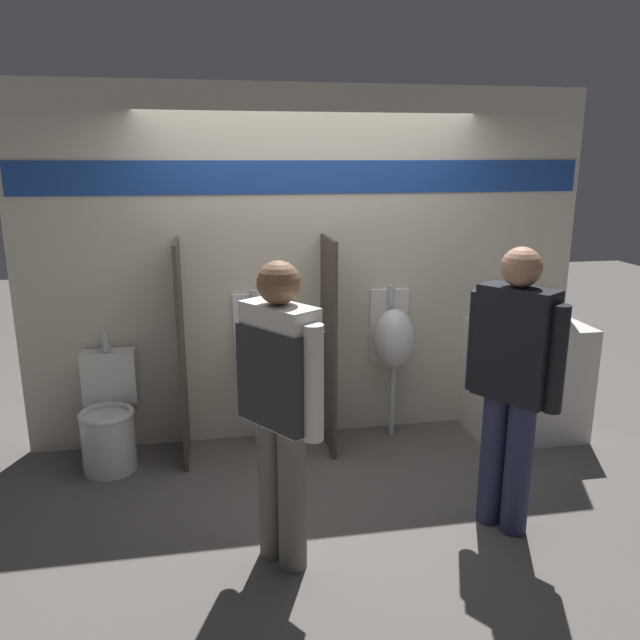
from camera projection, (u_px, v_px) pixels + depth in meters
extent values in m
plane|color=#5B5651|center=(324.00, 464.00, 4.57)|extent=(16.00, 16.00, 0.00)
cube|color=beige|center=(310.00, 268.00, 4.80)|extent=(4.34, 0.06, 2.70)
cube|color=#1E479E|center=(311.00, 177.00, 4.59)|extent=(4.25, 0.01, 0.24)
cube|color=silver|center=(526.00, 379.00, 4.99)|extent=(0.85, 0.62, 0.92)
cylinder|color=white|center=(522.00, 314.00, 4.91)|extent=(0.42, 0.42, 0.13)
cylinder|color=silver|center=(514.00, 293.00, 5.02)|extent=(0.03, 0.03, 0.14)
cube|color=#B7B7BC|center=(508.00, 329.00, 4.71)|extent=(0.07, 0.14, 0.01)
cube|color=#4C4238|center=(182.00, 353.00, 4.49)|extent=(0.03, 0.52, 1.62)
cube|color=#4C4238|center=(329.00, 345.00, 4.68)|extent=(0.03, 0.52, 1.62)
cylinder|color=silver|center=(257.00, 409.00, 4.81)|extent=(0.04, 0.04, 0.59)
ellipsoid|color=white|center=(256.00, 346.00, 4.68)|extent=(0.33, 0.30, 0.47)
cube|color=white|center=(254.00, 332.00, 4.80)|extent=(0.31, 0.02, 0.59)
cylinder|color=silver|center=(253.00, 300.00, 4.70)|extent=(0.06, 0.06, 0.16)
cylinder|color=silver|center=(392.00, 400.00, 5.00)|extent=(0.04, 0.04, 0.59)
ellipsoid|color=white|center=(394.00, 339.00, 4.87)|extent=(0.33, 0.30, 0.47)
cube|color=white|center=(389.00, 325.00, 4.99)|extent=(0.31, 0.02, 0.59)
cylinder|color=silver|center=(391.00, 295.00, 4.89)|extent=(0.06, 0.06, 0.16)
cylinder|color=white|center=(109.00, 442.00, 4.45)|extent=(0.38, 0.38, 0.41)
torus|color=white|center=(106.00, 414.00, 4.39)|extent=(0.39, 0.39, 0.04)
cube|color=white|center=(110.00, 376.00, 4.61)|extent=(0.38, 0.16, 0.39)
cylinder|color=silver|center=(106.00, 341.00, 4.52)|extent=(0.06, 0.06, 0.14)
cylinder|color=#666056|center=(292.00, 499.00, 3.33)|extent=(0.15, 0.15, 0.82)
cylinder|color=#666056|center=(272.00, 488.00, 3.44)|extent=(0.15, 0.15, 0.82)
cube|color=silver|center=(280.00, 366.00, 3.20)|extent=(0.40, 0.46, 0.65)
cube|color=#2D2D33|center=(280.00, 375.00, 3.21)|extent=(0.43, 0.49, 0.52)
cylinder|color=silver|center=(313.00, 383.00, 3.04)|extent=(0.10, 0.10, 0.60)
cylinder|color=silver|center=(250.00, 361.00, 3.38)|extent=(0.10, 0.10, 0.60)
sphere|color=brown|center=(279.00, 283.00, 3.09)|extent=(0.22, 0.22, 0.22)
cylinder|color=#282D4C|center=(518.00, 468.00, 3.66)|extent=(0.16, 0.16, 0.83)
cylinder|color=#282D4C|center=(493.00, 459.00, 3.77)|extent=(0.16, 0.16, 0.83)
cube|color=black|center=(515.00, 344.00, 3.53)|extent=(0.40, 0.46, 0.66)
cylinder|color=black|center=(556.00, 359.00, 3.36)|extent=(0.10, 0.10, 0.60)
cylinder|color=black|center=(477.00, 341.00, 3.70)|extent=(0.10, 0.10, 0.60)
sphere|color=#A87A5B|center=(521.00, 267.00, 3.41)|extent=(0.22, 0.22, 0.22)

